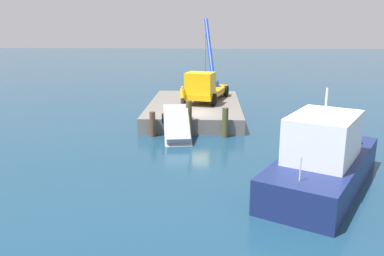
# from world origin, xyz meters

# --- Properties ---
(ground) EXTENTS (200.00, 200.00, 0.00)m
(ground) POSITION_xyz_m (0.00, 0.00, 0.00)
(ground) COLOR navy
(dock) EXTENTS (12.37, 7.50, 1.12)m
(dock) POSITION_xyz_m (-4.10, 0.00, 0.56)
(dock) COLOR slate
(dock) RESTS_ON ground
(crane_truck) EXTENTS (9.91, 3.86, 6.99)m
(crane_truck) POSITION_xyz_m (-4.70, 0.85, 2.50)
(crane_truck) COLOR orange
(crane_truck) RESTS_ON dock
(dock_worker) EXTENTS (0.34, 0.34, 1.66)m
(dock_worker) POSITION_xyz_m (-2.36, -0.90, 1.96)
(dock_worker) COLOR #2B2B2B
(dock_worker) RESTS_ON dock
(salvaged_car) EXTENTS (4.46, 2.47, 3.31)m
(salvaged_car) POSITION_xyz_m (3.54, -0.81, 0.65)
(salvaged_car) COLOR #99999E
(salvaged_car) RESTS_ON ground
(moored_yacht) EXTENTS (11.12, 8.25, 6.09)m
(moored_yacht) POSITION_xyz_m (9.80, 7.32, 0.77)
(moored_yacht) COLOR navy
(moored_yacht) RESTS_ON ground
(piling_near) EXTENTS (0.39, 0.39, 1.74)m
(piling_near) POSITION_xyz_m (2.46, -2.62, 0.87)
(piling_near) COLOR brown
(piling_near) RESTS_ON ground
(piling_mid) EXTENTS (0.41, 0.41, 2.51)m
(piling_mid) POSITION_xyz_m (2.31, -0.13, 1.25)
(piling_mid) COLOR brown
(piling_mid) RESTS_ON ground
(piling_far) EXTENTS (0.42, 0.42, 2.07)m
(piling_far) POSITION_xyz_m (2.43, 2.36, 1.03)
(piling_far) COLOR #4E4E29
(piling_far) RESTS_ON ground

